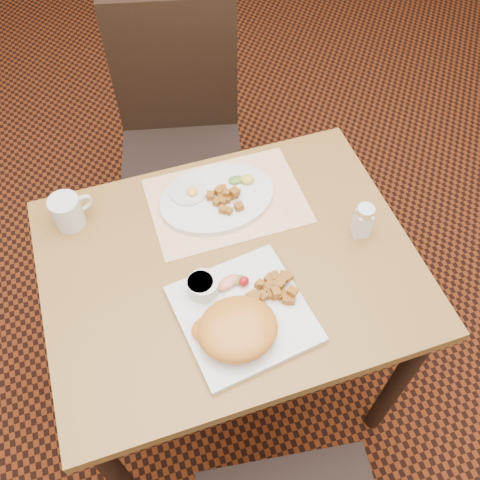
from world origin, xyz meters
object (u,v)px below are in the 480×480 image
chair_far (180,132)px  salt_shaker (363,221)px  table (230,286)px  plate_square (243,314)px  coffee_mug (68,211)px  plate_oval (217,198)px

chair_far → salt_shaker: bearing=125.8°
table → plate_square: 0.19m
salt_shaker → coffee_mug: (-0.68, 0.27, -0.01)m
plate_oval → chair_far: bearing=88.7°
chair_far → coffee_mug: (-0.38, -0.46, 0.25)m
chair_far → plate_square: chair_far is taller
plate_oval → salt_shaker: 0.38m
chair_far → plate_oval: bearing=102.1°
table → chair_far: (0.04, 0.70, -0.10)m
table → coffee_mug: 0.45m
table → plate_oval: size_ratio=2.96×
coffee_mug → plate_oval: bearing=-7.8°
plate_square → coffee_mug: (-0.33, 0.39, 0.04)m
chair_far → plate_oval: 0.55m
plate_oval → coffee_mug: 0.38m
chair_far → coffee_mug: size_ratio=9.07×
plate_square → plate_oval: bearing=82.9°
table → plate_oval: bearing=81.8°
chair_far → plate_square: 0.88m
chair_far → coffee_mug: chair_far is taller
chair_far → plate_square: size_ratio=3.46×
table → plate_oval: plate_oval is taller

